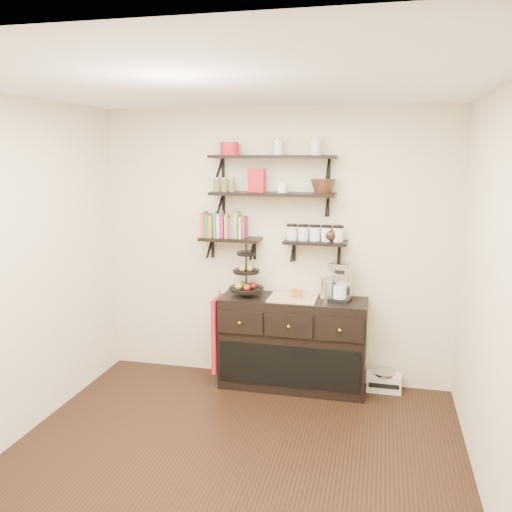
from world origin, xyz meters
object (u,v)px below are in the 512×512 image
(sideboard, at_px, (293,343))
(fruit_stand, at_px, (247,279))
(coffee_maker, at_px, (340,282))
(radio, at_px, (384,381))

(sideboard, relative_size, fruit_stand, 2.87)
(sideboard, height_order, coffee_maker, coffee_maker)
(fruit_stand, height_order, radio, fruit_stand)
(fruit_stand, bearing_deg, radio, 4.18)
(sideboard, xyz_separation_m, coffee_maker, (0.44, 0.03, 0.62))
(coffee_maker, xyz_separation_m, radio, (0.44, 0.08, -0.98))
(sideboard, relative_size, coffee_maker, 3.80)
(fruit_stand, bearing_deg, sideboard, -0.42)
(sideboard, bearing_deg, coffee_maker, 3.26)
(fruit_stand, xyz_separation_m, radio, (1.34, 0.10, -0.97))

